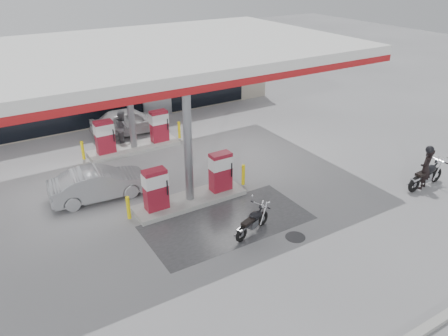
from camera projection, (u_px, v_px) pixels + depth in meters
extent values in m
plane|color=gray|center=(216.00, 226.00, 15.65)|extent=(90.00, 90.00, 0.00)
cube|color=#4C4C4F|center=(228.00, 222.00, 15.88)|extent=(6.00, 3.00, 0.00)
cylinder|color=#38383A|center=(295.00, 237.00, 15.05)|extent=(0.70, 0.70, 0.01)
cube|color=#ACA290|center=(84.00, 76.00, 26.99)|extent=(22.00, 8.00, 4.00)
cube|color=black|center=(106.00, 102.00, 24.18)|extent=(18.00, 0.10, 2.60)
cube|color=#A61417|center=(102.00, 64.00, 23.19)|extent=(22.00, 0.25, 1.00)
cube|color=navy|center=(216.00, 51.00, 26.44)|extent=(3.50, 0.12, 0.80)
cube|color=gray|center=(157.00, 99.00, 25.69)|extent=(1.80, 0.14, 2.20)
cube|color=silver|center=(150.00, 53.00, 17.12)|extent=(16.00, 10.00, 0.60)
cube|color=#A61417|center=(214.00, 86.00, 13.42)|extent=(16.00, 0.12, 0.24)
cube|color=#A61417|center=(110.00, 38.00, 20.99)|extent=(16.00, 0.12, 0.24)
cylinder|color=gray|center=(188.00, 141.00, 16.03)|extent=(0.32, 0.32, 5.00)
cylinder|color=gray|center=(130.00, 100.00, 20.62)|extent=(0.32, 0.32, 5.00)
cube|color=#9E9E99|center=(190.00, 200.00, 17.14)|extent=(4.50, 1.30, 0.18)
cube|color=maroon|center=(156.00, 189.00, 16.09)|extent=(0.85, 0.48, 1.60)
cube|color=maroon|center=(221.00, 172.00, 17.40)|extent=(0.85, 0.48, 1.60)
cube|color=silver|center=(155.00, 180.00, 15.91)|extent=(0.88, 0.52, 0.50)
cube|color=silver|center=(221.00, 163.00, 17.22)|extent=(0.88, 0.52, 0.50)
cylinder|color=yellow|center=(128.00, 208.00, 15.77)|extent=(0.14, 0.14, 0.90)
cylinder|color=yellow|center=(243.00, 175.00, 18.11)|extent=(0.14, 0.14, 0.90)
cube|color=#9E9E99|center=(134.00, 148.00, 21.72)|extent=(4.50, 1.30, 0.18)
cube|color=maroon|center=(105.00, 137.00, 20.67)|extent=(0.85, 0.48, 1.60)
cube|color=maroon|center=(159.00, 126.00, 21.99)|extent=(0.85, 0.48, 1.60)
cube|color=silver|center=(104.00, 129.00, 20.50)|extent=(0.88, 0.52, 0.50)
cube|color=silver|center=(159.00, 118.00, 21.81)|extent=(0.88, 0.52, 0.50)
cylinder|color=yellow|center=(83.00, 150.00, 20.35)|extent=(0.14, 0.14, 0.90)
cylinder|color=yellow|center=(179.00, 130.00, 22.70)|extent=(0.14, 0.14, 0.90)
torus|color=black|center=(436.00, 175.00, 18.56)|extent=(0.68, 0.19, 0.67)
torus|color=black|center=(414.00, 185.00, 17.78)|extent=(0.68, 0.19, 0.67)
cube|color=gray|center=(426.00, 177.00, 18.15)|extent=(0.46, 0.29, 0.33)
cube|color=black|center=(424.00, 176.00, 18.02)|extent=(1.01, 0.16, 0.09)
ellipsoid|color=black|center=(430.00, 169.00, 18.08)|extent=(0.64, 0.39, 0.31)
cube|color=black|center=(422.00, 174.00, 17.82)|extent=(0.63, 0.30, 0.11)
cylinder|color=silver|center=(437.00, 159.00, 18.10)|extent=(0.08, 0.85, 0.04)
sphere|color=silver|center=(438.00, 162.00, 18.23)|extent=(0.20, 0.20, 0.20)
cylinder|color=silver|center=(414.00, 182.00, 18.03)|extent=(1.01, 0.14, 0.09)
imported|color=black|center=(426.00, 169.00, 17.84)|extent=(0.75, 0.59, 1.79)
torus|color=black|center=(263.00, 218.00, 15.62)|extent=(0.57, 0.31, 0.56)
torus|color=black|center=(241.00, 234.00, 14.73)|extent=(0.57, 0.31, 0.56)
cube|color=gray|center=(253.00, 224.00, 15.17)|extent=(0.42, 0.33, 0.28)
cube|color=black|center=(251.00, 223.00, 15.03)|extent=(0.82, 0.37, 0.07)
ellipsoid|color=black|center=(256.00, 215.00, 15.13)|extent=(0.59, 0.45, 0.26)
cube|color=black|center=(248.00, 222.00, 14.83)|extent=(0.55, 0.38, 0.09)
cylinder|color=silver|center=(260.00, 205.00, 15.20)|extent=(0.27, 0.67, 0.03)
sphere|color=silver|center=(262.00, 206.00, 15.33)|extent=(0.17, 0.17, 0.17)
cylinder|color=silver|center=(242.00, 231.00, 14.96)|extent=(0.81, 0.35, 0.07)
imported|color=silver|center=(130.00, 121.00, 23.43)|extent=(4.23, 1.80, 1.43)
imported|color=slate|center=(123.00, 127.00, 22.05)|extent=(0.68, 0.87, 1.78)
imported|color=#919498|center=(99.00, 183.00, 17.23)|extent=(3.94, 1.66, 1.26)
imported|color=#4C1014|center=(16.00, 118.00, 23.95)|extent=(4.57, 2.09, 1.30)
imported|color=#191A53|center=(166.00, 94.00, 28.17)|extent=(4.87, 2.78, 1.28)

